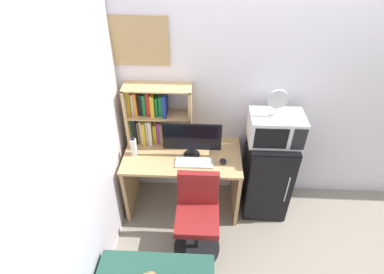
# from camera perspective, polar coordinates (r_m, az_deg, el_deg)

# --- Properties ---
(wall_back) EXTENTS (6.40, 0.04, 2.60)m
(wall_back) POSITION_cam_1_polar(r_m,az_deg,el_deg) (3.28, 22.96, 7.37)
(wall_back) COLOR silver
(wall_back) RESTS_ON ground_plane
(wall_left) EXTENTS (0.04, 4.40, 2.60)m
(wall_left) POSITION_cam_1_polar(r_m,az_deg,el_deg) (2.03, -24.99, -13.95)
(wall_left) COLOR silver
(wall_left) RESTS_ON ground_plane
(desk) EXTENTS (1.20, 0.63, 0.75)m
(desk) POSITION_cam_1_polar(r_m,az_deg,el_deg) (3.27, -1.73, -6.39)
(desk) COLOR tan
(desk) RESTS_ON ground_plane
(hutch_bookshelf) EXTENTS (0.67, 0.23, 0.66)m
(hutch_bookshelf) POSITION_cam_1_polar(r_m,az_deg,el_deg) (3.13, -7.51, 4.18)
(hutch_bookshelf) COLOR tan
(hutch_bookshelf) RESTS_ON desk
(monitor) EXTENTS (0.58, 0.16, 0.38)m
(monitor) POSITION_cam_1_polar(r_m,az_deg,el_deg) (2.97, -0.02, -0.26)
(monitor) COLOR black
(monitor) RESTS_ON desk
(keyboard) EXTENTS (0.37, 0.15, 0.02)m
(keyboard) POSITION_cam_1_polar(r_m,az_deg,el_deg) (3.00, 0.39, -4.87)
(keyboard) COLOR silver
(keyboard) RESTS_ON desk
(computer_mouse) EXTENTS (0.07, 0.08, 0.04)m
(computer_mouse) POSITION_cam_1_polar(r_m,az_deg,el_deg) (3.02, 5.83, -4.54)
(computer_mouse) COLOR black
(computer_mouse) RESTS_ON desk
(water_bottle) EXTENTS (0.07, 0.07, 0.21)m
(water_bottle) POSITION_cam_1_polar(r_m,az_deg,el_deg) (3.11, -10.85, -1.81)
(water_bottle) COLOR silver
(water_bottle) RESTS_ON desk
(mini_fridge) EXTENTS (0.46, 0.50, 0.94)m
(mini_fridge) POSITION_cam_1_polar(r_m,az_deg,el_deg) (3.39, 13.76, -6.93)
(mini_fridge) COLOR black
(mini_fridge) RESTS_ON ground_plane
(microwave) EXTENTS (0.51, 0.35, 0.29)m
(microwave) POSITION_cam_1_polar(r_m,az_deg,el_deg) (3.02, 15.42, 1.57)
(microwave) COLOR silver
(microwave) RESTS_ON mini_fridge
(desk_fan) EXTENTS (0.18, 0.11, 0.27)m
(desk_fan) POSITION_cam_1_polar(r_m,az_deg,el_deg) (2.85, 15.71, 6.44)
(desk_fan) COLOR silver
(desk_fan) RESTS_ON microwave
(desk_chair) EXTENTS (0.46, 0.46, 0.88)m
(desk_chair) POSITION_cam_1_polar(r_m,az_deg,el_deg) (3.00, 1.01, -15.15)
(desk_chair) COLOR black
(desk_chair) RESTS_ON ground_plane
(wall_corkboard) EXTENTS (0.66, 0.02, 0.45)m
(wall_corkboard) POSITION_cam_1_polar(r_m,az_deg,el_deg) (2.92, -11.16, 17.17)
(wall_corkboard) COLOR tan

